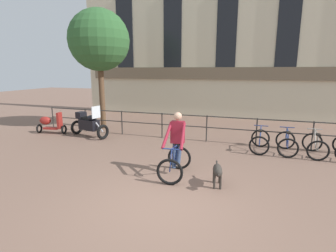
{
  "coord_description": "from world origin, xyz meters",
  "views": [
    {
      "loc": [
        1.74,
        -4.87,
        2.8
      ],
      "look_at": [
        -0.83,
        2.86,
        1.05
      ],
      "focal_mm": 28.0,
      "sensor_mm": 36.0,
      "label": 1
    }
  ],
  "objects_px": {
    "parked_motorcycle": "(89,124)",
    "parked_bicycle_mid_left": "(287,143)",
    "parked_bicycle_near_lamp": "(260,141)",
    "cyclist_with_bike": "(176,148)",
    "parked_bicycle_mid_right": "(315,145)",
    "dog": "(218,171)",
    "parked_scooter": "(50,123)"
  },
  "relations": [
    {
      "from": "cyclist_with_bike",
      "to": "parked_scooter",
      "type": "height_order",
      "value": "cyclist_with_bike"
    },
    {
      "from": "parked_motorcycle",
      "to": "parked_scooter",
      "type": "xyz_separation_m",
      "value": [
        -1.99,
        -0.05,
        -0.1
      ]
    },
    {
      "from": "dog",
      "to": "parked_scooter",
      "type": "height_order",
      "value": "parked_scooter"
    },
    {
      "from": "cyclist_with_bike",
      "to": "parked_scooter",
      "type": "distance_m",
      "value": 7.26
    },
    {
      "from": "parked_bicycle_near_lamp",
      "to": "dog",
      "type": "bearing_deg",
      "value": 76.59
    },
    {
      "from": "cyclist_with_bike",
      "to": "parked_bicycle_mid_right",
      "type": "height_order",
      "value": "cyclist_with_bike"
    },
    {
      "from": "dog",
      "to": "parked_scooter",
      "type": "xyz_separation_m",
      "value": [
        -7.89,
        3.2,
        0.05
      ]
    },
    {
      "from": "parked_motorcycle",
      "to": "parked_scooter",
      "type": "bearing_deg",
      "value": 106.03
    },
    {
      "from": "parked_bicycle_near_lamp",
      "to": "parked_bicycle_mid_right",
      "type": "height_order",
      "value": "same"
    },
    {
      "from": "parked_bicycle_near_lamp",
      "to": "parked_bicycle_mid_left",
      "type": "bearing_deg",
      "value": -177.03
    },
    {
      "from": "parked_bicycle_mid_right",
      "to": "dog",
      "type": "bearing_deg",
      "value": 52.38
    },
    {
      "from": "cyclist_with_bike",
      "to": "parked_scooter",
      "type": "relative_size",
      "value": 1.28
    },
    {
      "from": "parked_bicycle_near_lamp",
      "to": "parked_scooter",
      "type": "xyz_separation_m",
      "value": [
        -8.89,
        -0.2,
        0.1
      ]
    },
    {
      "from": "parked_bicycle_mid_right",
      "to": "parked_bicycle_mid_left",
      "type": "bearing_deg",
      "value": 1.09
    },
    {
      "from": "dog",
      "to": "parked_scooter",
      "type": "distance_m",
      "value": 8.51
    },
    {
      "from": "parked_bicycle_mid_right",
      "to": "parked_scooter",
      "type": "height_order",
      "value": "parked_scooter"
    },
    {
      "from": "cyclist_with_bike",
      "to": "parked_scooter",
      "type": "xyz_separation_m",
      "value": [
        -6.71,
        2.77,
        -0.3
      ]
    },
    {
      "from": "dog",
      "to": "parked_bicycle_mid_right",
      "type": "distance_m",
      "value": 4.36
    },
    {
      "from": "parked_bicycle_near_lamp",
      "to": "parked_scooter",
      "type": "distance_m",
      "value": 8.89
    },
    {
      "from": "cyclist_with_bike",
      "to": "dog",
      "type": "distance_m",
      "value": 1.3
    },
    {
      "from": "cyclist_with_bike",
      "to": "parked_bicycle_near_lamp",
      "type": "bearing_deg",
      "value": 50.25
    },
    {
      "from": "parked_bicycle_mid_right",
      "to": "parked_motorcycle",
      "type": "bearing_deg",
      "value": 2.09
    },
    {
      "from": "parked_motorcycle",
      "to": "parked_bicycle_near_lamp",
      "type": "xyz_separation_m",
      "value": [
        6.89,
        0.15,
        -0.2
      ]
    },
    {
      "from": "cyclist_with_bike",
      "to": "parked_bicycle_mid_left",
      "type": "height_order",
      "value": "cyclist_with_bike"
    },
    {
      "from": "dog",
      "to": "parked_bicycle_mid_left",
      "type": "xyz_separation_m",
      "value": [
        1.86,
        3.4,
        -0.05
      ]
    },
    {
      "from": "dog",
      "to": "parked_motorcycle",
      "type": "bearing_deg",
      "value": 140.23
    },
    {
      "from": "parked_bicycle_mid_left",
      "to": "parked_scooter",
      "type": "bearing_deg",
      "value": 2.29
    },
    {
      "from": "dog",
      "to": "parked_bicycle_near_lamp",
      "type": "xyz_separation_m",
      "value": [
        1.0,
        3.4,
        -0.05
      ]
    },
    {
      "from": "parked_motorcycle",
      "to": "parked_bicycle_mid_left",
      "type": "bearing_deg",
      "value": -74.26
    },
    {
      "from": "parked_bicycle_near_lamp",
      "to": "parked_bicycle_mid_left",
      "type": "relative_size",
      "value": 1.02
    },
    {
      "from": "cyclist_with_bike",
      "to": "parked_motorcycle",
      "type": "height_order",
      "value": "cyclist_with_bike"
    },
    {
      "from": "parked_bicycle_mid_left",
      "to": "dog",
      "type": "bearing_deg",
      "value": 62.41
    }
  ]
}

